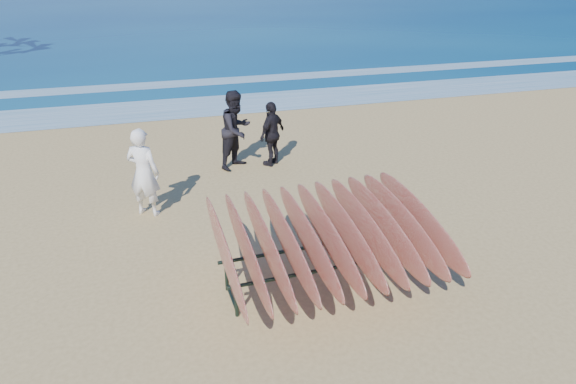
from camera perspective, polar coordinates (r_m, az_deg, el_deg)
name	(u,v)px	position (r m, az deg, el deg)	size (l,w,h in m)	color
ground	(301,264)	(8.53, 1.50, -8.00)	(120.00, 120.00, 0.00)	tan
foam_near	(212,105)	(17.57, -8.45, 9.49)	(160.00, 160.00, 0.00)	white
foam_far	(199,82)	(20.94, -9.87, 11.92)	(160.00, 160.00, 0.00)	white
surfboard_rack	(328,235)	(7.62, 4.42, -4.80)	(3.28, 2.91, 1.36)	black
person_white	(143,173)	(10.09, -15.76, 2.10)	(0.64, 0.42, 1.74)	white
person_dark_a	(236,130)	(12.04, -5.76, 6.91)	(0.89, 0.70, 1.84)	black
person_dark_b	(272,134)	(12.17, -1.78, 6.49)	(0.91, 0.38, 1.54)	black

